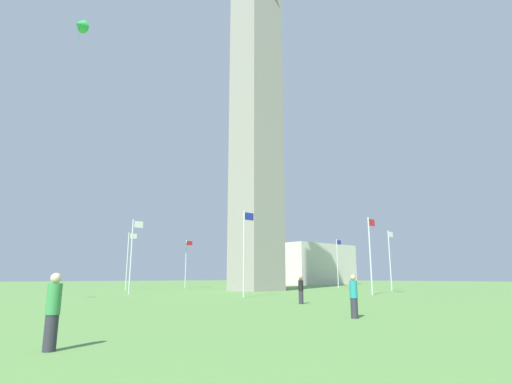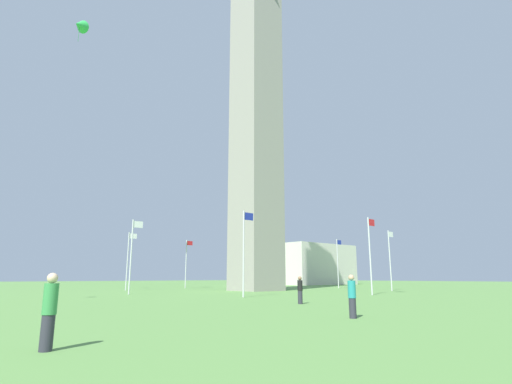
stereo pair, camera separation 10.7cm
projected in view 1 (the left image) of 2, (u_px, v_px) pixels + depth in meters
The scene contains 15 objects.
ground_plane at pixel (256, 291), 49.14m from camera, with size 260.00×260.00×0.00m, color #609347.
obelisk_monument at pixel (256, 111), 53.91m from camera, with size 5.11×5.11×46.46m.
flagpole_n at pixel (338, 261), 60.50m from camera, with size 1.12×0.14×7.22m.
flagpole_ne at pixel (263, 262), 65.83m from camera, with size 1.12×0.14×7.22m.
flagpole_e at pixel (186, 261), 61.90m from camera, with size 1.12×0.14×7.22m.
flagpole_se at pixel (128, 258), 50.99m from camera, with size 1.12×0.14×7.22m.
flagpole_s at pixel (132, 252), 39.51m from camera, with size 1.12×0.14×7.22m.
flagpole_sw at pixel (245, 249), 34.17m from camera, with size 1.12×0.14×7.22m.
flagpole_w at pixel (370, 251), 38.11m from camera, with size 1.12×0.14×7.22m.
flagpole_nw at pixel (390, 257), 49.01m from camera, with size 1.12×0.14×7.22m.
person_green_shirt at pixel (53, 312), 9.30m from camera, with size 0.32×0.32×1.74m.
person_black_shirt at pixel (301, 290), 25.30m from camera, with size 0.32×0.32×1.69m.
person_teal_shirt at pixel (354, 296), 16.56m from camera, with size 0.32×0.32×1.74m.
kite_green_delta at pixel (80, 25), 45.99m from camera, with size 2.25×2.21×2.97m.
distant_building at pixel (312, 265), 88.62m from camera, with size 18.10×10.35×8.53m.
Camera 1 is at (-33.44, -37.91, 1.65)m, focal length 28.45 mm.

